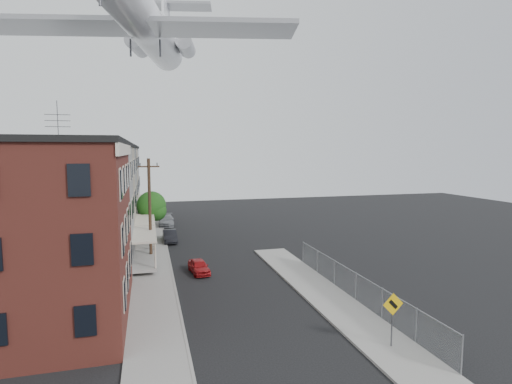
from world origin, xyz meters
The scene contains 19 objects.
ground centered at (0.00, 0.00, 0.00)m, with size 120.00×120.00×0.00m, color black.
sidewalk_left centered at (-5.50, 24.00, 0.06)m, with size 3.00×62.00×0.12m, color gray.
sidewalk_right centered at (5.50, 6.00, 0.06)m, with size 3.00×26.00×0.12m, color gray.
curb_left centered at (-4.05, 24.00, 0.07)m, with size 0.15×62.00×0.14m, color gray.
curb_right centered at (4.05, 6.00, 0.07)m, with size 0.15×26.00×0.14m, color gray.
corner_building centered at (-12.00, 7.00, 5.16)m, with size 10.31×12.30×12.15m.
row_house_a centered at (-11.96, 16.50, 5.13)m, with size 11.98×7.00×10.30m.
row_house_b centered at (-11.96, 23.50, 5.13)m, with size 11.98×7.00×10.30m.
row_house_c centered at (-11.96, 30.50, 5.13)m, with size 11.98×7.00×10.30m.
row_house_d centered at (-11.96, 37.50, 5.13)m, with size 11.98×7.00×10.30m.
row_house_e centered at (-11.96, 44.50, 5.13)m, with size 11.98×7.00×10.30m.
chainlink_fence centered at (7.00, 5.00, 1.00)m, with size 0.06×18.06×1.90m.
warning_sign centered at (5.60, -1.03, 1.88)m, with size 1.10×0.11×2.80m.
utility_pole centered at (-5.60, 18.00, 4.67)m, with size 1.80×0.26×9.00m.
street_tree centered at (-5.27, 27.92, 3.45)m, with size 3.22×3.20×5.20m.
car_near centered at (-1.98, 13.55, 0.55)m, with size 1.30×3.22×1.10m, color #A71518.
car_mid centered at (-3.60, 25.29, 0.64)m, with size 1.35×3.86×1.27m, color black.
car_far centered at (-3.54, 34.84, 0.69)m, with size 1.93×4.74×1.37m, color gray.
airplane centered at (-5.69, 22.46, 21.53)m, with size 27.96×31.95×9.19m.
Camera 1 is at (-5.68, -17.26, 9.63)m, focal length 28.00 mm.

